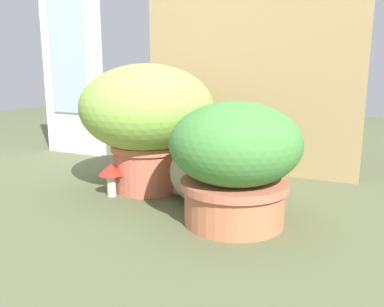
{
  "coord_description": "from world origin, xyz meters",
  "views": [
    {
      "loc": [
        0.64,
        -1.15,
        0.47
      ],
      "look_at": [
        0.06,
        0.07,
        0.18
      ],
      "focal_mm": 38.21,
      "sensor_mm": 36.0,
      "label": 1
    }
  ],
  "objects_px": {
    "grass_planter": "(147,116)",
    "leafy_planter": "(235,159)",
    "mushroom_ornament_red": "(111,172)",
    "cat": "(208,172)"
  },
  "relations": [
    {
      "from": "grass_planter",
      "to": "leafy_planter",
      "type": "xyz_separation_m",
      "value": [
        0.42,
        -0.19,
        -0.09
      ]
    },
    {
      "from": "cat",
      "to": "mushroom_ornament_red",
      "type": "xyz_separation_m",
      "value": [
        -0.37,
        -0.05,
        -0.03
      ]
    },
    {
      "from": "grass_planter",
      "to": "cat",
      "type": "bearing_deg",
      "value": -16.61
    },
    {
      "from": "leafy_planter",
      "to": "mushroom_ornament_red",
      "type": "relative_size",
      "value": 3.19
    },
    {
      "from": "leafy_planter",
      "to": "cat",
      "type": "bearing_deg",
      "value": 140.93
    },
    {
      "from": "mushroom_ornament_red",
      "to": "leafy_planter",
      "type": "bearing_deg",
      "value": -6.55
    },
    {
      "from": "grass_planter",
      "to": "mushroom_ornament_red",
      "type": "distance_m",
      "value": 0.25
    },
    {
      "from": "grass_planter",
      "to": "mushroom_ornament_red",
      "type": "bearing_deg",
      "value": -120.4
    },
    {
      "from": "mushroom_ornament_red",
      "to": "grass_planter",
      "type": "bearing_deg",
      "value": 59.6
    },
    {
      "from": "cat",
      "to": "mushroom_ornament_red",
      "type": "relative_size",
      "value": 3.04
    }
  ]
}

